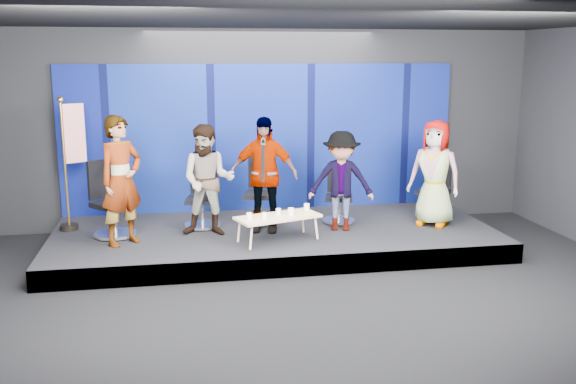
# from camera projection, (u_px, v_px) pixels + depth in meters

# --- Properties ---
(ground) EXTENTS (10.00, 10.00, 0.00)m
(ground) POSITION_uv_depth(u_px,v_px,m) (306.00, 304.00, 7.98)
(ground) COLOR black
(ground) RESTS_ON ground
(room_walls) EXTENTS (10.02, 8.02, 3.51)m
(room_walls) POSITION_uv_depth(u_px,v_px,m) (307.00, 109.00, 7.48)
(room_walls) COLOR black
(room_walls) RESTS_ON ground
(riser) EXTENTS (7.00, 3.00, 0.30)m
(riser) POSITION_uv_depth(u_px,v_px,m) (275.00, 238.00, 10.36)
(riser) COLOR black
(riser) RESTS_ON ground
(backdrop) EXTENTS (7.00, 0.08, 2.60)m
(backdrop) POSITION_uv_depth(u_px,v_px,m) (262.00, 138.00, 11.45)
(backdrop) COLOR #070D56
(backdrop) RESTS_ON riser
(chair_a) EXTENTS (0.93, 0.93, 1.18)m
(chair_a) POSITION_uv_depth(u_px,v_px,m) (112.00, 212.00, 9.86)
(chair_a) COLOR silver
(chair_a) RESTS_ON riser
(panelist_a) EXTENTS (0.83, 0.80, 1.91)m
(panelist_a) POSITION_uv_depth(u_px,v_px,m) (121.00, 181.00, 9.33)
(panelist_a) COLOR black
(panelist_a) RESTS_ON riser
(chair_b) EXTENTS (0.71, 0.71, 1.06)m
(chair_b) POSITION_uv_depth(u_px,v_px,m) (202.00, 206.00, 10.42)
(chair_b) COLOR silver
(chair_b) RESTS_ON riser
(panelist_b) EXTENTS (0.95, 0.81, 1.72)m
(panelist_b) POSITION_uv_depth(u_px,v_px,m) (208.00, 180.00, 9.84)
(panelist_b) COLOR black
(panelist_b) RESTS_ON riser
(chair_c) EXTENTS (0.79, 0.79, 1.12)m
(chair_c) POSITION_uv_depth(u_px,v_px,m) (261.00, 201.00, 10.67)
(chair_c) COLOR silver
(chair_c) RESTS_ON riser
(panelist_c) EXTENTS (1.15, 0.73, 1.82)m
(panelist_c) POSITION_uv_depth(u_px,v_px,m) (264.00, 174.00, 10.07)
(panelist_c) COLOR black
(panelist_c) RESTS_ON riser
(chair_d) EXTENTS (0.68, 0.68, 0.98)m
(chair_d) POSITION_uv_depth(u_px,v_px,m) (339.00, 203.00, 10.72)
(chair_d) COLOR silver
(chair_d) RESTS_ON riser
(panelist_d) EXTENTS (1.14, 0.84, 1.59)m
(panelist_d) POSITION_uv_depth(u_px,v_px,m) (341.00, 181.00, 10.14)
(panelist_d) COLOR black
(panelist_d) RESTS_ON riser
(chair_e) EXTENTS (0.85, 0.85, 1.07)m
(chair_e) POSITION_uv_depth(u_px,v_px,m) (434.00, 198.00, 10.99)
(chair_e) COLOR silver
(chair_e) RESTS_ON riser
(panelist_e) EXTENTS (1.00, 0.97, 1.73)m
(panelist_e) POSITION_uv_depth(u_px,v_px,m) (435.00, 173.00, 10.41)
(panelist_e) COLOR black
(panelist_e) RESTS_ON riser
(coffee_table) EXTENTS (1.36, 0.91, 0.39)m
(coffee_table) POSITION_uv_depth(u_px,v_px,m) (278.00, 218.00, 9.61)
(coffee_table) COLOR tan
(coffee_table) RESTS_ON riser
(mug_a) EXTENTS (0.08, 0.08, 0.10)m
(mug_a) POSITION_uv_depth(u_px,v_px,m) (249.00, 216.00, 9.38)
(mug_a) COLOR white
(mug_a) RESTS_ON coffee_table
(mug_b) EXTENTS (0.07, 0.07, 0.08)m
(mug_b) POSITION_uv_depth(u_px,v_px,m) (264.00, 215.00, 9.45)
(mug_b) COLOR white
(mug_b) RESTS_ON coffee_table
(mug_c) EXTENTS (0.08, 0.08, 0.09)m
(mug_c) POSITION_uv_depth(u_px,v_px,m) (278.00, 211.00, 9.69)
(mug_c) COLOR white
(mug_c) RESTS_ON coffee_table
(mug_d) EXTENTS (0.09, 0.09, 0.11)m
(mug_d) POSITION_uv_depth(u_px,v_px,m) (291.00, 211.00, 9.64)
(mug_d) COLOR white
(mug_d) RESTS_ON coffee_table
(mug_e) EXTENTS (0.09, 0.09, 0.10)m
(mug_e) POSITION_uv_depth(u_px,v_px,m) (307.00, 207.00, 9.95)
(mug_e) COLOR white
(mug_e) RESTS_ON coffee_table
(flag_stand) EXTENTS (0.46, 0.32, 2.12)m
(flag_stand) POSITION_uv_depth(u_px,v_px,m) (71.00, 160.00, 10.11)
(flag_stand) COLOR black
(flag_stand) RESTS_ON riser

